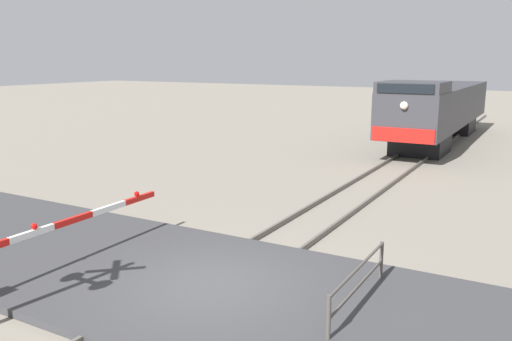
% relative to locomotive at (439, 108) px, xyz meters
% --- Properties ---
extents(ground_plane, '(160.00, 160.00, 0.00)m').
position_rel_locomotive_xyz_m(ground_plane, '(0.00, -23.35, -1.97)').
color(ground_plane, gray).
extents(rail_track_left, '(0.08, 80.00, 0.15)m').
position_rel_locomotive_xyz_m(rail_track_left, '(-0.72, -23.35, -1.89)').
color(rail_track_left, '#59544C').
rests_on(rail_track_left, ground_plane).
extents(rail_track_right, '(0.08, 80.00, 0.15)m').
position_rel_locomotive_xyz_m(rail_track_right, '(0.72, -23.35, -1.89)').
color(rail_track_right, '#59544C').
rests_on(rail_track_right, ground_plane).
extents(road_surface, '(36.00, 5.69, 0.16)m').
position_rel_locomotive_xyz_m(road_surface, '(0.00, -23.35, -1.89)').
color(road_surface, '#38383A').
rests_on(road_surface, ground_plane).
extents(locomotive, '(2.97, 16.72, 3.73)m').
position_rel_locomotive_xyz_m(locomotive, '(0.00, 0.00, 0.00)').
color(locomotive, black).
rests_on(locomotive, ground_plane).
extents(guard_railing, '(0.08, 3.09, 0.95)m').
position_rel_locomotive_xyz_m(guard_railing, '(3.00, -22.73, -1.34)').
color(guard_railing, '#4C4742').
rests_on(guard_railing, ground_plane).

